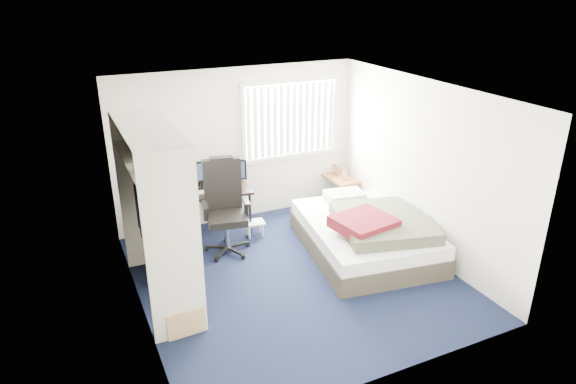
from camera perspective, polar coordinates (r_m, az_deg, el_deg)
The scene contains 10 objects.
ground at distance 7.05m, azimuth 0.73°, elevation -9.31°, with size 4.20×4.20×0.00m, color black.
room_shell at distance 6.39m, azimuth 0.79°, elevation 2.28°, with size 4.20×4.20×4.20m.
window_assembly at distance 8.49m, azimuth 0.27°, elevation 8.07°, with size 1.72×0.09×1.32m.
closet at distance 6.20m, azimuth -14.36°, elevation -0.65°, with size 0.64×1.84×2.22m.
desk at distance 7.95m, azimuth -9.75°, elevation 0.43°, with size 1.56×0.83×1.20m.
office_chair at distance 7.53m, azimuth -6.96°, elevation -2.67°, with size 0.76×0.76×1.39m.
footstool at distance 8.03m, azimuth -3.71°, elevation -3.66°, with size 0.32×0.26×0.24m.
nightstand at distance 9.06m, azimuth 5.65°, elevation 1.32°, with size 0.44×0.79×0.70m.
bed at distance 7.60m, azimuth 8.76°, elevation -4.53°, with size 1.94×2.40×0.71m.
pine_box at distance 6.14m, azimuth -11.64°, elevation -13.40°, with size 0.43×0.32×0.32m, color tan.
Camera 1 is at (-2.61, -5.39, 3.72)m, focal length 32.00 mm.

